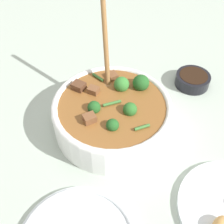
{
  "coord_description": "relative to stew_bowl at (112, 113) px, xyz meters",
  "views": [
    {
      "loc": [
        0.41,
        0.22,
        0.56
      ],
      "look_at": [
        0.0,
        0.0,
        0.06
      ],
      "focal_mm": 45.0,
      "sensor_mm": 36.0,
      "label": 1
    }
  ],
  "objects": [
    {
      "name": "ground_plane",
      "position": [
        0.0,
        0.0,
        -0.05
      ],
      "size": [
        4.0,
        4.0,
        0.0
      ],
      "primitive_type": "plane",
      "color": "#ADBCAD"
    },
    {
      "name": "stew_bowl",
      "position": [
        0.0,
        0.0,
        0.0
      ],
      "size": [
        0.29,
        0.29,
        0.28
      ],
      "color": "white",
      "rests_on": "ground_plane"
    },
    {
      "name": "condiment_bowl",
      "position": [
        -0.26,
        0.13,
        -0.03
      ],
      "size": [
        0.1,
        0.1,
        0.04
      ],
      "color": "black",
      "rests_on": "ground_plane"
    }
  ]
}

